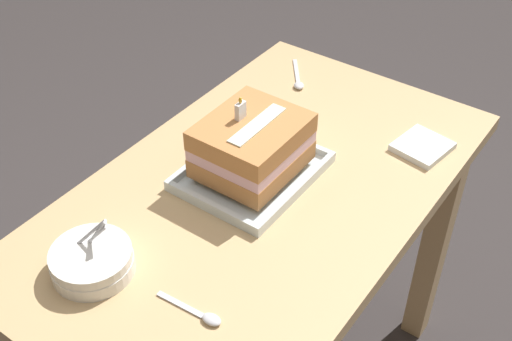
% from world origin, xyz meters
% --- Properties ---
extents(dining_table, '(1.05, 0.61, 0.77)m').
position_xyz_m(dining_table, '(0.00, 0.00, 0.63)').
color(dining_table, tan).
rests_on(dining_table, ground_plane).
extents(foil_tray, '(0.28, 0.23, 0.02)m').
position_xyz_m(foil_tray, '(0.02, 0.04, 0.78)').
color(foil_tray, silver).
rests_on(foil_tray, dining_table).
extents(birthday_cake, '(0.20, 0.18, 0.16)m').
position_xyz_m(birthday_cake, '(0.02, 0.04, 0.85)').
color(birthday_cake, '#BD7C44').
rests_on(birthday_cake, foil_tray).
extents(bowl_stack, '(0.15, 0.15, 0.11)m').
position_xyz_m(bowl_stack, '(-0.35, 0.11, 0.79)').
color(bowl_stack, white).
rests_on(bowl_stack, dining_table).
extents(serving_spoon_near_tray, '(0.02, 0.13, 0.01)m').
position_xyz_m(serving_spoon_near_tray, '(-0.32, -0.11, 0.77)').
color(serving_spoon_near_tray, silver).
rests_on(serving_spoon_near_tray, dining_table).
extents(serving_spoon_by_bowls, '(0.13, 0.10, 0.01)m').
position_xyz_m(serving_spoon_by_bowls, '(0.38, 0.15, 0.77)').
color(serving_spoon_by_bowls, silver).
rests_on(serving_spoon_by_bowls, dining_table).
extents(napkin_pile, '(0.12, 0.12, 0.01)m').
position_xyz_m(napkin_pile, '(0.31, -0.21, 0.78)').
color(napkin_pile, white).
rests_on(napkin_pile, dining_table).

